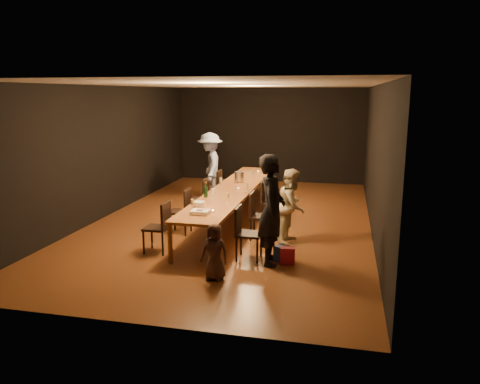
% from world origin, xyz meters
% --- Properties ---
extents(ground, '(10.00, 10.00, 0.00)m').
position_xyz_m(ground, '(0.00, 0.00, 0.00)').
color(ground, '#432910').
rests_on(ground, ground).
extents(room_shell, '(6.04, 10.04, 3.02)m').
position_xyz_m(room_shell, '(0.00, 0.00, 2.08)').
color(room_shell, black).
rests_on(room_shell, ground).
extents(table, '(0.90, 6.00, 0.75)m').
position_xyz_m(table, '(0.00, 0.00, 0.70)').
color(table, brown).
rests_on(table, ground).
extents(chair_right_0, '(0.42, 0.42, 0.93)m').
position_xyz_m(chair_right_0, '(0.85, -2.40, 0.47)').
color(chair_right_0, black).
rests_on(chair_right_0, ground).
extents(chair_right_1, '(0.42, 0.42, 0.93)m').
position_xyz_m(chair_right_1, '(0.85, -1.20, 0.47)').
color(chair_right_1, black).
rests_on(chair_right_1, ground).
extents(chair_right_2, '(0.42, 0.42, 0.93)m').
position_xyz_m(chair_right_2, '(0.85, 0.00, 0.47)').
color(chair_right_2, black).
rests_on(chair_right_2, ground).
extents(chair_right_3, '(0.42, 0.42, 0.93)m').
position_xyz_m(chair_right_3, '(0.85, 1.20, 0.47)').
color(chair_right_3, black).
rests_on(chair_right_3, ground).
extents(chair_left_0, '(0.42, 0.42, 0.93)m').
position_xyz_m(chair_left_0, '(-0.85, -2.40, 0.47)').
color(chair_left_0, black).
rests_on(chair_left_0, ground).
extents(chair_left_1, '(0.42, 0.42, 0.93)m').
position_xyz_m(chair_left_1, '(-0.85, -1.20, 0.47)').
color(chair_left_1, black).
rests_on(chair_left_1, ground).
extents(chair_left_2, '(0.42, 0.42, 0.93)m').
position_xyz_m(chair_left_2, '(-0.85, 0.00, 0.47)').
color(chair_left_2, black).
rests_on(chair_left_2, ground).
extents(chair_left_3, '(0.42, 0.42, 0.93)m').
position_xyz_m(chair_left_3, '(-0.85, 1.20, 0.47)').
color(chair_left_3, black).
rests_on(chair_left_3, ground).
extents(woman_birthday, '(0.49, 0.71, 1.86)m').
position_xyz_m(woman_birthday, '(1.26, -2.51, 0.93)').
color(woman_birthday, black).
rests_on(woman_birthday, ground).
extents(woman_tan, '(0.65, 0.78, 1.43)m').
position_xyz_m(woman_tan, '(1.45, -1.27, 0.72)').
color(woman_tan, beige).
rests_on(woman_tan, ground).
extents(man_blue, '(1.01, 1.32, 1.80)m').
position_xyz_m(man_blue, '(-1.15, 2.05, 0.90)').
color(man_blue, '#8095C6').
rests_on(man_blue, ground).
extents(child, '(0.46, 0.32, 0.88)m').
position_xyz_m(child, '(0.51, -3.39, 0.44)').
color(child, '#422C25').
rests_on(child, ground).
extents(gift_bag_red, '(0.25, 0.15, 0.29)m').
position_xyz_m(gift_bag_red, '(1.53, -2.49, 0.14)').
color(gift_bag_red, '#BC1C39').
rests_on(gift_bag_red, ground).
extents(gift_bag_blue, '(0.25, 0.21, 0.27)m').
position_xyz_m(gift_bag_blue, '(1.40, -2.38, 0.13)').
color(gift_bag_blue, '#233C98').
rests_on(gift_bag_blue, ground).
extents(birthday_cake, '(0.32, 0.25, 0.07)m').
position_xyz_m(birthday_cake, '(-0.03, -2.38, 0.79)').
color(birthday_cake, white).
rests_on(birthday_cake, table).
extents(plate_stack, '(0.23, 0.23, 0.13)m').
position_xyz_m(plate_stack, '(-0.18, -1.97, 0.81)').
color(plate_stack, white).
rests_on(plate_stack, table).
extents(champagne_bottle, '(0.10, 0.10, 0.32)m').
position_xyz_m(champagne_bottle, '(-0.33, -1.04, 0.91)').
color(champagne_bottle, black).
rests_on(champagne_bottle, table).
extents(ice_bucket, '(0.28, 0.28, 0.24)m').
position_xyz_m(ice_bucket, '(-0.05, 0.75, 0.87)').
color(ice_bucket, silver).
rests_on(ice_bucket, table).
extents(wineglass_0, '(0.06, 0.06, 0.21)m').
position_xyz_m(wineglass_0, '(-0.25, -2.15, 0.85)').
color(wineglass_0, beige).
rests_on(wineglass_0, table).
extents(wineglass_1, '(0.06, 0.06, 0.21)m').
position_xyz_m(wineglass_1, '(0.24, -1.50, 0.85)').
color(wineglass_1, beige).
rests_on(wineglass_1, table).
extents(wineglass_2, '(0.06, 0.06, 0.21)m').
position_xyz_m(wineglass_2, '(-0.15, -1.15, 0.85)').
color(wineglass_2, silver).
rests_on(wineglass_2, table).
extents(wineglass_3, '(0.06, 0.06, 0.21)m').
position_xyz_m(wineglass_3, '(0.35, -0.32, 0.85)').
color(wineglass_3, beige).
rests_on(wineglass_3, table).
extents(wineglass_4, '(0.06, 0.06, 0.21)m').
position_xyz_m(wineglass_4, '(-0.32, 0.09, 0.85)').
color(wineglass_4, silver).
rests_on(wineglass_4, table).
extents(wineglass_5, '(0.06, 0.06, 0.21)m').
position_xyz_m(wineglass_5, '(0.16, 1.20, 0.85)').
color(wineglass_5, silver).
rests_on(wineglass_5, table).
extents(tealight_near, '(0.05, 0.05, 0.03)m').
position_xyz_m(tealight_near, '(0.15, -2.19, 0.77)').
color(tealight_near, '#B2B7B2').
rests_on(tealight_near, table).
extents(tealight_mid, '(0.05, 0.05, 0.03)m').
position_xyz_m(tealight_mid, '(0.15, -0.18, 0.77)').
color(tealight_mid, '#B2B7B2').
rests_on(tealight_mid, table).
extents(tealight_far, '(0.05, 0.05, 0.03)m').
position_xyz_m(tealight_far, '(0.15, 2.18, 0.77)').
color(tealight_far, '#B2B7B2').
rests_on(tealight_far, table).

